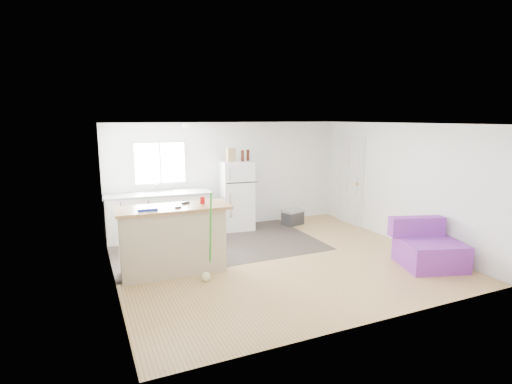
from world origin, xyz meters
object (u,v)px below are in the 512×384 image
(purple_seat, at_px, (428,249))
(cardboard_box, at_px, (231,155))
(blue_tray, at_px, (148,209))
(bottle_right, at_px, (248,155))
(refrigerator, at_px, (237,195))
(peninsula, at_px, (173,240))
(cooler, at_px, (293,217))
(mop, at_px, (207,266))
(kitchen_cabinets, at_px, (160,215))
(red_cup, at_px, (202,200))
(cleaner_jug, at_px, (208,260))
(bottle_left, at_px, (243,156))

(purple_seat, relative_size, cardboard_box, 3.97)
(blue_tray, height_order, bottle_right, bottle_right)
(refrigerator, bearing_deg, peninsula, -127.24)
(blue_tray, relative_size, bottle_right, 1.20)
(cooler, xyz_separation_m, mop, (-2.83, -2.34, 0.04))
(kitchen_cabinets, xyz_separation_m, refrigerator, (1.73, -0.00, 0.28))
(blue_tray, bearing_deg, cooler, 27.42)
(cardboard_box, bearing_deg, bottle_right, 6.79)
(cooler, relative_size, red_cup, 4.61)
(kitchen_cabinets, height_order, blue_tray, kitchen_cabinets)
(cleaner_jug, distance_m, bottle_right, 3.05)
(cleaner_jug, bearing_deg, bottle_right, 75.34)
(cooler, distance_m, mop, 3.67)
(mop, bearing_deg, kitchen_cabinets, 105.84)
(cooler, height_order, bottle_right, bottle_right)
(kitchen_cabinets, height_order, bottle_left, bottle_left)
(cleaner_jug, bearing_deg, peninsula, -164.36)
(cardboard_box, bearing_deg, cleaner_jug, -120.11)
(mop, height_order, bottle_left, bottle_left)
(cooler, height_order, purple_seat, purple_seat)
(blue_tray, bearing_deg, mop, -30.30)
(red_cup, height_order, blue_tray, red_cup)
(kitchen_cabinets, xyz_separation_m, cooler, (3.07, -0.21, -0.30))
(cleaner_jug, distance_m, mop, 0.49)
(blue_tray, relative_size, bottle_left, 1.20)
(cooler, bearing_deg, purple_seat, -90.96)
(mop, distance_m, cardboard_box, 3.20)
(cleaner_jug, xyz_separation_m, bottle_right, (1.61, 2.10, 1.52))
(blue_tray, bearing_deg, refrigerator, 42.48)
(cleaner_jug, relative_size, bottle_left, 1.39)
(mop, bearing_deg, purple_seat, -3.92)
(bottle_left, bearing_deg, mop, -123.12)
(refrigerator, xyz_separation_m, purple_seat, (2.15, -3.48, -0.49))
(cleaner_jug, bearing_deg, refrigerator, 80.42)
(blue_tray, distance_m, bottle_right, 3.35)
(cooler, xyz_separation_m, red_cup, (-2.71, -1.79, 0.97))
(kitchen_cabinets, xyz_separation_m, bottle_left, (1.84, -0.10, 1.18))
(purple_seat, height_order, mop, mop)
(peninsula, distance_m, red_cup, 0.80)
(red_cup, bearing_deg, cardboard_box, 57.73)
(cleaner_jug, distance_m, blue_tray, 1.36)
(cooler, xyz_separation_m, purple_seat, (0.82, -3.27, 0.10))
(bottle_right, bearing_deg, cardboard_box, -173.21)
(kitchen_cabinets, distance_m, mop, 2.58)
(kitchen_cabinets, distance_m, purple_seat, 5.22)
(cleaner_jug, relative_size, mop, 0.25)
(bottle_right, bearing_deg, bottle_left, -149.26)
(kitchen_cabinets, relative_size, mop, 1.57)
(cooler, bearing_deg, cardboard_box, 158.53)
(red_cup, bearing_deg, refrigerator, 55.41)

